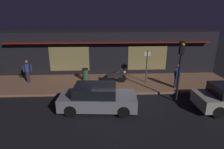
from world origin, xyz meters
name	(u,v)px	position (x,y,z in m)	size (l,w,h in m)	color
ground_plane	(111,102)	(0.00, 0.00, 0.00)	(60.00, 60.00, 0.00)	black
sidewalk_slab	(110,83)	(0.00, 3.00, 0.07)	(18.00, 4.00, 0.15)	#8C6047
storefront_building	(108,51)	(0.00, 6.39, 1.80)	(18.00, 3.30, 3.60)	black
motorcycle	(115,76)	(0.41, 2.96, 0.65)	(1.70, 0.55, 0.97)	black
bicycle_parked	(93,85)	(-1.16, 1.53, 0.51)	(1.65, 0.42, 0.91)	black
person_photographer	(28,71)	(-6.00, 3.32, 1.03)	(0.61, 0.43, 1.67)	#28232D
person_bystander	(177,76)	(4.53, 1.70, 1.03)	(0.41, 0.62, 1.67)	#28232D
sign_post	(147,65)	(2.69, 2.88, 1.51)	(0.44, 0.09, 2.40)	#47474C
trash_bin	(85,74)	(-1.82, 3.52, 0.62)	(0.48, 0.48, 0.93)	#2D4C33
traffic_light_pole	(180,62)	(3.87, -0.11, 2.48)	(0.24, 0.33, 3.60)	black
parked_car_near	(97,98)	(-0.80, -0.87, 0.70)	(4.22, 2.06, 1.42)	black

